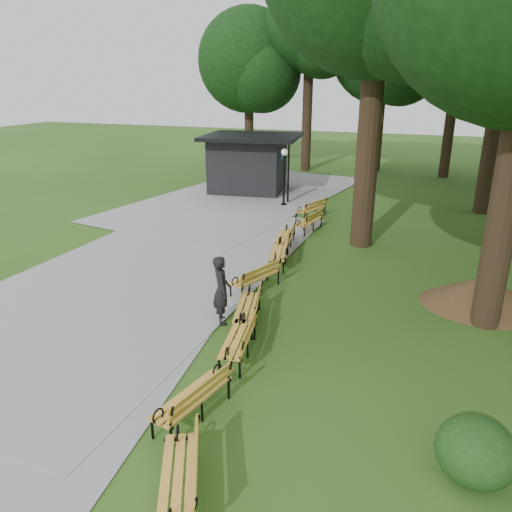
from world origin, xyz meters
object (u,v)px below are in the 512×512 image
(person, at_px, (221,290))
(bench_7, at_px, (308,221))
(bench_1, at_px, (192,397))
(lamp_post, at_px, (284,165))
(kiosk, at_px, (248,163))
(bench_6, at_px, (285,237))
(bench_2, at_px, (238,339))
(bench_4, at_px, (255,277))
(bench_0, at_px, (178,477))
(bench_3, at_px, (247,308))
(bench_8, at_px, (311,209))
(bench_5, at_px, (279,252))
(dirt_mound, at_px, (483,291))

(person, bearing_deg, bench_7, -30.87)
(bench_1, bearing_deg, lamp_post, -155.82)
(person, height_order, lamp_post, lamp_post)
(kiosk, xyz_separation_m, bench_6, (4.78, -8.72, -1.12))
(bench_2, bearing_deg, bench_4, -175.35)
(bench_0, xyz_separation_m, bench_3, (-1.07, 5.59, 0.00))
(lamp_post, bearing_deg, bench_1, -78.89)
(bench_3, relative_size, bench_8, 1.00)
(bench_2, distance_m, bench_5, 5.98)
(bench_0, relative_size, bench_7, 1.00)
(bench_8, bearing_deg, dirt_mound, 62.76)
(dirt_mound, bearing_deg, bench_2, -138.44)
(dirt_mound, bearing_deg, bench_3, -150.99)
(bench_1, bearing_deg, bench_3, -161.10)
(bench_7, bearing_deg, bench_6, 3.35)
(dirt_mound, bearing_deg, bench_6, 156.12)
(kiosk, distance_m, bench_7, 8.22)
(bench_8, bearing_deg, bench_1, 25.54)
(person, relative_size, bench_1, 0.95)
(bench_3, xyz_separation_m, bench_4, (-0.51, 1.99, 0.00))
(bench_3, distance_m, bench_4, 2.06)
(person, distance_m, bench_2, 1.79)
(bench_2, height_order, bench_7, same)
(dirt_mound, distance_m, bench_6, 7.13)
(kiosk, distance_m, dirt_mound, 16.23)
(kiosk, bearing_deg, lamp_post, -49.03)
(bench_0, bearing_deg, bench_8, 161.97)
(kiosk, bearing_deg, bench_6, -68.43)
(bench_5, bearing_deg, bench_1, -6.29)
(bench_2, height_order, bench_5, same)
(bench_2, relative_size, bench_8, 1.00)
(bench_0, bearing_deg, bench_3, 165.70)
(bench_7, distance_m, bench_8, 2.02)
(bench_5, bearing_deg, bench_0, -3.57)
(person, xyz_separation_m, bench_0, (1.70, -5.44, -0.46))
(bench_0, xyz_separation_m, bench_6, (-1.90, 11.63, 0.00))
(person, xyz_separation_m, bench_5, (0.10, 4.50, -0.46))
(bench_2, bearing_deg, person, -153.70)
(bench_1, bearing_deg, dirt_mound, 155.79)
(kiosk, distance_m, bench_3, 15.83)
(lamp_post, height_order, bench_1, lamp_post)
(bench_2, relative_size, bench_7, 1.00)
(lamp_post, height_order, dirt_mound, lamp_post)
(bench_4, xyz_separation_m, bench_7, (-0.02, 6.39, 0.00))
(bench_0, xyz_separation_m, bench_1, (-0.68, 1.78, 0.00))
(bench_3, height_order, bench_5, same)
(bench_4, distance_m, bench_5, 2.36)
(dirt_mound, distance_m, bench_1, 8.75)
(bench_8, bearing_deg, bench_6, 21.49)
(bench_0, height_order, bench_7, same)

